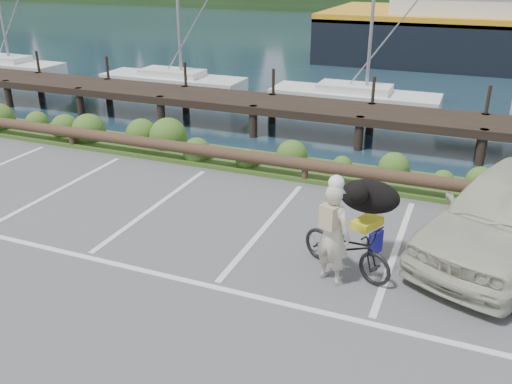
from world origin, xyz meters
TOP-DOWN VIEW (x-y plane):
  - ground at (0.00, 0.00)m, footprint 72.00×72.00m
  - vegetation_strip at (0.00, 5.30)m, footprint 34.00×1.60m
  - log_rail at (0.00, 4.60)m, footprint 32.00×0.30m
  - bicycle at (1.89, 0.93)m, footprint 1.89×1.27m
  - cyclist at (1.73, 0.55)m, footprint 0.76×0.64m
  - dog at (2.12, 1.46)m, footprint 0.88×1.16m
  - parked_car at (4.45, 2.59)m, footprint 3.66×5.25m

SIDE VIEW (x-z plane):
  - ground at x=0.00m, z-range 0.00..0.00m
  - log_rail at x=0.00m, z-range -0.30..0.30m
  - vegetation_strip at x=0.00m, z-range 0.00..0.10m
  - bicycle at x=1.89m, z-range 0.00..0.94m
  - parked_car at x=4.45m, z-range 0.00..1.66m
  - cyclist at x=1.73m, z-range 0.00..1.76m
  - dog at x=2.12m, z-range 0.94..1.54m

